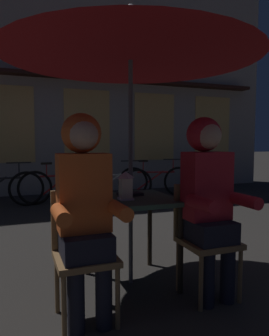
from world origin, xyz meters
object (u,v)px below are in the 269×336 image
Objects in this scene: person_left_hooded at (84,196)px; cafe_table at (131,209)px; lantern at (126,185)px; book at (130,194)px; bicycle_third at (61,186)px; bicycle_fourth at (113,185)px; patio_umbrella at (131,36)px; chair_left at (83,247)px; chair_right at (203,233)px; potted_plant at (195,170)px; bicycle_fifth at (156,181)px; person_right_hooded at (208,189)px.

cafe_table is at bearing 41.57° from person_left_hooded.
lantern is 1.16× the size of book.
bicycle_third is 1.02m from bicycle_fourth.
lantern is 0.17× the size of person_left_hooded.
chair_left is at bearing -142.45° from patio_umbrella.
potted_plant reaches higher than chair_right.
chair_right reaches higher than bicycle_fourth.
person_left_hooded is 7.00× the size of book.
patio_umbrella is 4.73m from bicycle_fifth.
book is 0.22× the size of potted_plant.
bicycle_third and bicycle_fifth have the same top height.
person_left_hooded reaches higher than chair_right.
bicycle_third is at bearing 97.17° from chair_right.
chair_left is at bearing 176.61° from person_right_hooded.
person_left_hooded is 1.00× the size of person_right_hooded.
bicycle_third is at bearing 84.31° from chair_left.
bicycle_fourth is at bearing 75.62° from cafe_table.
cafe_table is 3.90m from bicycle_third.
cafe_table is 0.32× the size of patio_umbrella.
person_left_hooded is at bearing -139.69° from lantern.
bicycle_fourth reaches higher than cafe_table.
person_left_hooded is (-0.48, -0.43, -1.21)m from patio_umbrella.
lantern is (-0.07, -0.08, -1.20)m from patio_umbrella.
bicycle_fourth is (0.94, 3.66, -1.71)m from patio_umbrella.
bicycle_fourth is at bearing 74.87° from lantern.
bicycle_fourth is at bearing -171.17° from potted_plant.
cafe_table is 1.42m from patio_umbrella.
cafe_table is at bearing -127.42° from potted_plant.
chair_right is 0.70m from book.
potted_plant is (1.04, 0.07, 0.20)m from bicycle_fifth.
chair_left is at bearing -95.69° from bicycle_third.
chair_right is at bearing 0.00° from chair_left.
bicycle_third is 1.83× the size of potted_plant.
book reaches higher than cafe_table.
bicycle_fifth is 8.20× the size of book.
chair_right is at bearing -120.55° from potted_plant.
bicycle_fifth is (1.53, 4.35, -0.50)m from person_right_hooded.
bicycle_third reaches higher than book.
chair_left is 4.96m from bicycle_fifth.
bicycle_fourth is at bearing -12.76° from bicycle_third.
patio_umbrella is 1.65× the size of person_left_hooded.
patio_umbrella is 2.66× the size of chair_right.
potted_plant is (2.11, 0.33, 0.20)m from bicycle_fourth.
patio_umbrella is at bearing -89.18° from bicycle_third.
person_left_hooded is (-0.41, -0.35, -0.01)m from lantern.
bicycle_fourth is at bearing 70.86° from person_left_hooded.
cafe_table is 0.16m from book.
cafe_table is 0.67m from person_left_hooded.
potted_plant is at bearing 52.58° from cafe_table.
bicycle_third is (0.42, 4.31, -0.50)m from person_left_hooded.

